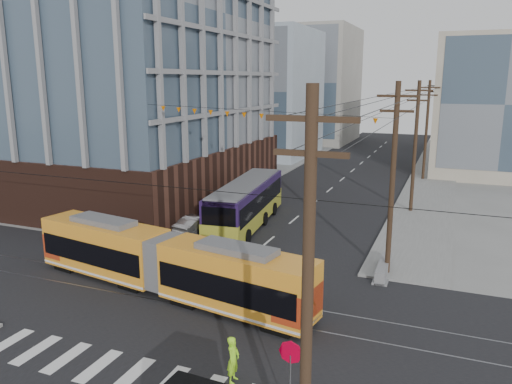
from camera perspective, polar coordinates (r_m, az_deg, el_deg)
ground at (r=23.43m, az=-11.19°, el=-15.72°), size 160.00×160.00×0.00m
office_building at (r=52.40m, az=-18.75°, el=15.64°), size 30.00×25.00×28.60m
bg_bldg_nw_near at (r=74.80m, az=-0.60°, el=11.18°), size 18.00×16.00×18.00m
bg_bldg_ne_near at (r=65.31m, az=26.07°, el=8.79°), size 14.00×14.00×16.00m
bg_bldg_nw_far at (r=92.70m, az=6.00°, el=12.04°), size 16.00×18.00×20.00m
bg_bldg_ne_far at (r=85.43m, az=26.50°, el=8.72°), size 16.00×16.00×14.00m
utility_pole_near at (r=12.79m, az=5.87°, el=-13.17°), size 0.30×0.30×11.00m
utility_pole_far at (r=73.37m, az=19.60°, el=7.68°), size 0.30×0.30×11.00m
streetcar at (r=26.92m, az=-10.35°, el=-7.98°), size 17.22×5.23×3.29m
city_bus at (r=38.25m, az=-1.13°, el=-1.32°), size 4.08×12.73×3.54m
parked_car_silver at (r=36.88m, az=-6.61°, el=-3.68°), size 2.29×4.43×1.39m
parked_car_white at (r=42.89m, az=-2.43°, el=-1.30°), size 2.94×4.88×1.32m
parked_car_grey at (r=46.63m, az=0.12°, el=-0.05°), size 4.05×5.80×1.47m
pedestrian at (r=19.57m, az=-2.62°, el=-18.57°), size 0.47×0.68×1.81m
stop_sign at (r=17.61m, az=3.92°, el=-20.91°), size 0.83×0.83×2.64m
jersey_barrier at (r=30.19m, az=14.36°, el=-8.43°), size 0.91×3.71×0.74m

